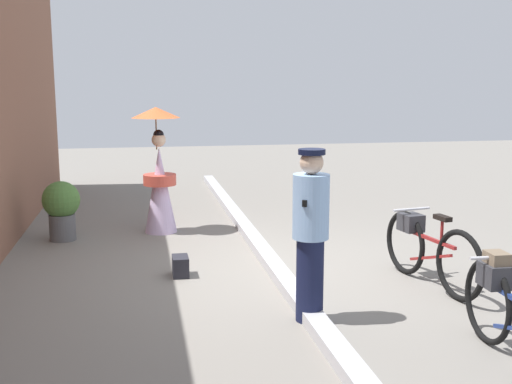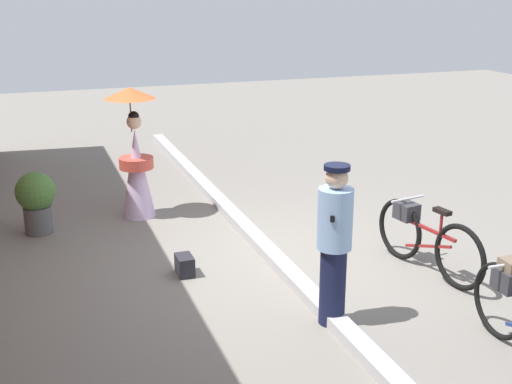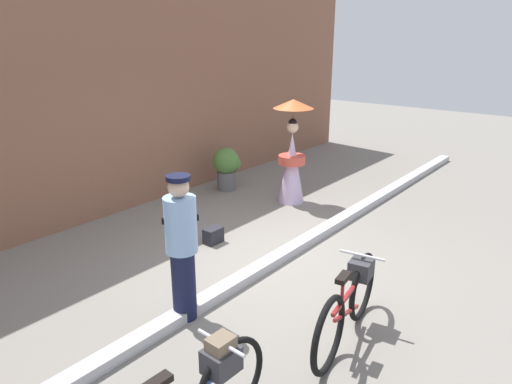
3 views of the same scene
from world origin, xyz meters
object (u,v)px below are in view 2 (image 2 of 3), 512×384
(person_with_parasol, at_px, (135,156))
(potted_plant_by_door, at_px, (37,198))
(person_officer, at_px, (334,242))
(bicycle_near_officer, at_px, (425,237))
(backpack_on_pavement, at_px, (185,265))

(person_with_parasol, bearing_deg, potted_plant_by_door, 99.29)
(person_officer, distance_m, potted_plant_by_door, 4.51)
(bicycle_near_officer, xyz_separation_m, person_with_parasol, (3.08, 2.83, 0.48))
(person_officer, height_order, backpack_on_pavement, person_officer)
(person_with_parasol, distance_m, backpack_on_pavement, 2.38)
(bicycle_near_officer, distance_m, backpack_on_pavement, 2.82)
(person_officer, relative_size, backpack_on_pavement, 5.74)
(bicycle_near_officer, height_order, person_officer, person_officer)
(backpack_on_pavement, bearing_deg, bicycle_near_officer, -107.26)
(person_with_parasol, distance_m, potted_plant_by_door, 1.47)
(potted_plant_by_door, relative_size, backpack_on_pavement, 3.00)
(person_officer, bearing_deg, potted_plant_by_door, 36.17)
(person_officer, xyz_separation_m, potted_plant_by_door, (3.63, 2.65, -0.38))
(potted_plant_by_door, bearing_deg, backpack_on_pavement, -142.54)
(bicycle_near_officer, xyz_separation_m, backpack_on_pavement, (0.83, 2.68, -0.30))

